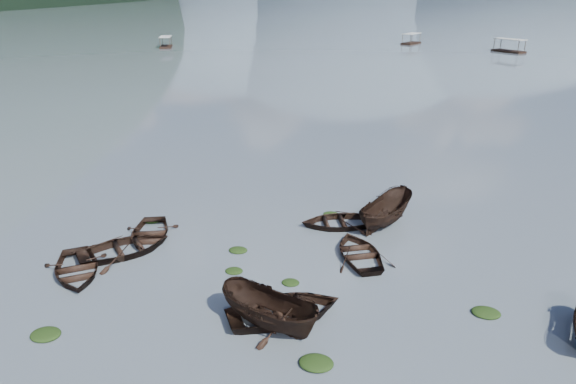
% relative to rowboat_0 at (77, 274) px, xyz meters
% --- Properties ---
extents(ground_plane, '(2400.00, 2400.00, 0.00)m').
position_rel_rowboat_0_xyz_m(ground_plane, '(9.19, -4.40, 0.00)').
color(ground_plane, '#4E5962').
extents(rowboat_0, '(5.03, 5.40, 0.91)m').
position_rel_rowboat_0_xyz_m(rowboat_0, '(0.00, 0.00, 0.00)').
color(rowboat_0, black).
rests_on(rowboat_0, ground).
extents(rowboat_1, '(5.83, 5.71, 0.99)m').
position_rel_rowboat_0_xyz_m(rowboat_1, '(1.36, 2.38, 0.00)').
color(rowboat_1, black).
rests_on(rowboat_1, ground).
extents(rowboat_2, '(5.14, 3.75, 1.87)m').
position_rel_rowboat_0_xyz_m(rowboat_2, '(10.24, -2.37, 0.00)').
color(rowboat_2, black).
rests_on(rowboat_2, ground).
extents(rowboat_3, '(4.37, 5.06, 0.88)m').
position_rel_rowboat_0_xyz_m(rowboat_3, '(13.60, 4.24, 0.00)').
color(rowboat_3, black).
rests_on(rowboat_3, ground).
extents(rowboat_4, '(6.10, 5.53, 1.03)m').
position_rel_rowboat_0_xyz_m(rowboat_4, '(10.76, -1.64, 0.00)').
color(rowboat_4, black).
rests_on(rowboat_4, ground).
extents(rowboat_6, '(4.19, 5.02, 0.90)m').
position_rel_rowboat_0_xyz_m(rowboat_6, '(1.89, 4.23, 0.00)').
color(rowboat_6, black).
rests_on(rowboat_6, ground).
extents(rowboat_7, '(5.15, 4.32, 0.92)m').
position_rel_rowboat_0_xyz_m(rowboat_7, '(12.17, 7.80, 0.00)').
color(rowboat_7, black).
rests_on(rowboat_7, ground).
extents(rowboat_8, '(4.03, 5.33, 1.94)m').
position_rel_rowboat_0_xyz_m(rowboat_8, '(14.86, 8.51, 0.00)').
color(rowboat_8, black).
rests_on(rowboat_8, ground).
extents(weed_clump_0, '(1.25, 1.03, 0.27)m').
position_rel_rowboat_0_xyz_m(weed_clump_0, '(1.45, -4.65, 0.00)').
color(weed_clump_0, black).
rests_on(weed_clump_0, ground).
extents(weed_clump_1, '(1.01, 0.81, 0.22)m').
position_rel_rowboat_0_xyz_m(weed_clump_1, '(7.19, 3.69, 0.00)').
color(weed_clump_1, black).
rests_on(weed_clump_1, ground).
extents(weed_clump_2, '(1.33, 1.06, 0.29)m').
position_rel_rowboat_0_xyz_m(weed_clump_2, '(12.45, -4.36, 0.00)').
color(weed_clump_2, black).
rests_on(weed_clump_2, ground).
extents(weed_clump_3, '(0.86, 0.73, 0.19)m').
position_rel_rowboat_0_xyz_m(weed_clump_3, '(10.51, 1.05, 0.00)').
color(weed_clump_3, black).
rests_on(weed_clump_3, ground).
extents(weed_clump_4, '(1.24, 0.98, 0.26)m').
position_rel_rowboat_0_xyz_m(weed_clump_4, '(19.26, 0.14, 0.00)').
color(weed_clump_4, black).
rests_on(weed_clump_4, ground).
extents(weed_clump_5, '(1.09, 0.88, 0.23)m').
position_rel_rowboat_0_xyz_m(weed_clump_5, '(1.05, 6.39, 0.00)').
color(weed_clump_5, black).
rests_on(weed_clump_5, ground).
extents(weed_clump_6, '(0.89, 0.74, 0.19)m').
position_rel_rowboat_0_xyz_m(weed_clump_6, '(7.56, 1.61, 0.00)').
color(weed_clump_6, black).
rests_on(weed_clump_6, ground).
extents(weed_clump_7, '(1.01, 0.81, 0.22)m').
position_rel_rowboat_0_xyz_m(weed_clump_7, '(11.61, 9.21, 0.00)').
color(weed_clump_7, black).
rests_on(weed_clump_7, ground).
extents(pontoon_left, '(4.34, 6.64, 2.36)m').
position_rel_rowboat_0_xyz_m(pontoon_left, '(-35.22, 94.90, 0.00)').
color(pontoon_left, black).
rests_on(pontoon_left, ground).
extents(pontoon_centre, '(5.13, 6.74, 2.39)m').
position_rel_rowboat_0_xyz_m(pontoon_centre, '(20.39, 112.86, 0.00)').
color(pontoon_centre, black).
rests_on(pontoon_centre, ground).
extents(pontoon_right, '(6.70, 6.88, 2.60)m').
position_rel_rowboat_0_xyz_m(pontoon_right, '(40.26, 99.77, 0.00)').
color(pontoon_right, black).
rests_on(pontoon_right, ground).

